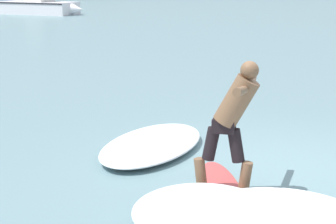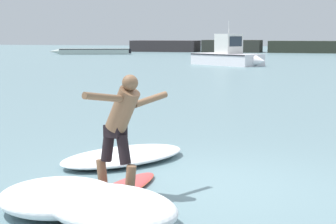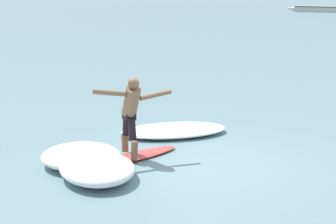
{
  "view_description": "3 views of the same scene",
  "coord_description": "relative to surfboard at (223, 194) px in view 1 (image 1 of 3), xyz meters",
  "views": [
    {
      "loc": [
        -2.74,
        -6.98,
        2.57
      ],
      "look_at": [
        -1.61,
        0.31,
        0.76
      ],
      "focal_mm": 60.0,
      "sensor_mm": 36.0,
      "label": 1
    },
    {
      "loc": [
        1.57,
        -7.74,
        2.14
      ],
      "look_at": [
        -0.68,
        0.06,
        1.02
      ],
      "focal_mm": 60.0,
      "sensor_mm": 36.0,
      "label": 2
    },
    {
      "loc": [
        6.44,
        -7.84,
        3.33
      ],
      "look_at": [
        -0.9,
        -0.07,
        0.83
      ],
      "focal_mm": 60.0,
      "sensor_mm": 36.0,
      "label": 3
    }
  ],
  "objects": [
    {
      "name": "surfboard",
      "position": [
        0.0,
        0.0,
        0.0
      ],
      "size": [
        0.74,
        2.46,
        0.22
      ],
      "color": "#D34745",
      "rests_on": "ground"
    },
    {
      "name": "ground_plane",
      "position": [
        1.14,
        0.93,
        -0.04
      ],
      "size": [
        200.0,
        200.0,
        0.0
      ],
      "primitive_type": "plane",
      "color": "gray"
    },
    {
      "name": "wave_foam_at_tail",
      "position": [
        -0.6,
        1.94,
        0.06
      ],
      "size": [
        2.32,
        2.68,
        0.2
      ],
      "color": "white",
      "rests_on": "ground"
    },
    {
      "name": "surfer",
      "position": [
        0.1,
        0.0,
        0.95
      ],
      "size": [
        0.91,
        1.43,
        1.55
      ],
      "color": "brown",
      "rests_on": "surfboard"
    },
    {
      "name": "wave_foam_at_nose",
      "position": [
        -0.4,
        -0.81,
        0.13
      ],
      "size": [
        1.98,
        1.95,
        0.35
      ],
      "color": "white",
      "rests_on": "ground"
    },
    {
      "name": "wave_foam_beside",
      "position": [
        0.39,
        -1.07,
        0.15
      ],
      "size": [
        2.14,
        1.96,
        0.39
      ],
      "color": "white",
      "rests_on": "ground"
    },
    {
      "name": "small_boat_offshore",
      "position": [
        -4.21,
        32.68,
        0.63
      ],
      "size": [
        5.91,
        4.66,
        3.11
      ],
      "color": "white",
      "rests_on": "ground"
    }
  ]
}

